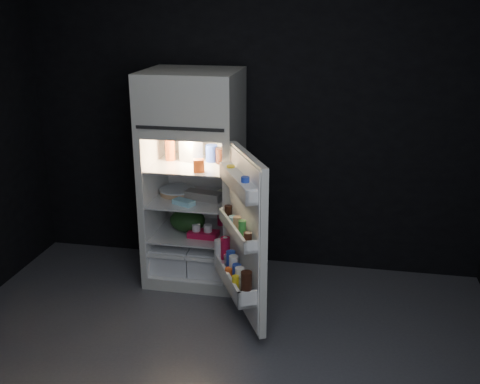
% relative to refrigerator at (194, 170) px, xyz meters
% --- Properties ---
extents(floor, '(4.00, 3.40, 0.00)m').
position_rel_refrigerator_xyz_m(floor, '(0.43, -1.32, -0.96)').
color(floor, '#4E4E53').
rests_on(floor, ground).
extents(wall_back, '(4.00, 0.00, 2.70)m').
position_rel_refrigerator_xyz_m(wall_back, '(0.43, 0.38, 0.39)').
color(wall_back, black).
rests_on(wall_back, ground).
extents(wall_front, '(4.00, 0.00, 2.70)m').
position_rel_refrigerator_xyz_m(wall_front, '(0.43, -3.02, 0.39)').
color(wall_front, black).
rests_on(wall_front, ground).
extents(refrigerator, '(0.76, 0.71, 1.78)m').
position_rel_refrigerator_xyz_m(refrigerator, '(0.00, 0.00, 0.00)').
color(refrigerator, silver).
rests_on(refrigerator, ground).
extents(fridge_door, '(0.50, 0.73, 1.22)m').
position_rel_refrigerator_xyz_m(fridge_door, '(0.54, -0.71, -0.28)').
color(fridge_door, silver).
rests_on(fridge_door, ground).
extents(milk_jug, '(0.18, 0.18, 0.24)m').
position_rel_refrigerator_xyz_m(milk_jug, '(-0.04, 0.04, 0.19)').
color(milk_jug, white).
rests_on(milk_jug, refrigerator).
extents(mayo_jar, '(0.12, 0.12, 0.14)m').
position_rel_refrigerator_xyz_m(mayo_jar, '(0.14, 0.04, 0.14)').
color(mayo_jar, '#1F39A9').
rests_on(mayo_jar, refrigerator).
extents(jam_jar, '(0.14, 0.14, 0.13)m').
position_rel_refrigerator_xyz_m(jam_jar, '(0.24, 0.01, 0.14)').
color(jam_jar, black).
rests_on(jam_jar, refrigerator).
extents(amber_bottle, '(0.09, 0.09, 0.22)m').
position_rel_refrigerator_xyz_m(amber_bottle, '(-0.21, 0.02, 0.18)').
color(amber_bottle, '#C95220').
rests_on(amber_bottle, refrigerator).
extents(small_carton, '(0.10, 0.09, 0.10)m').
position_rel_refrigerator_xyz_m(small_carton, '(0.11, -0.26, 0.12)').
color(small_carton, '#E1551A').
rests_on(small_carton, refrigerator).
extents(egg_carton, '(0.33, 0.18, 0.07)m').
position_rel_refrigerator_xyz_m(egg_carton, '(0.09, -0.07, -0.19)').
color(egg_carton, gray).
rests_on(egg_carton, refrigerator).
extents(pie, '(0.39, 0.39, 0.04)m').
position_rel_refrigerator_xyz_m(pie, '(-0.16, 0.02, -0.21)').
color(pie, tan).
rests_on(pie, refrigerator).
extents(flat_package, '(0.20, 0.16, 0.04)m').
position_rel_refrigerator_xyz_m(flat_package, '(-0.03, -0.22, -0.21)').
color(flat_package, '#98DBEC').
rests_on(flat_package, refrigerator).
extents(wrapped_pkg, '(0.14, 0.13, 0.05)m').
position_rel_refrigerator_xyz_m(wrapped_pkg, '(0.26, 0.06, -0.20)').
color(wrapped_pkg, beige).
rests_on(wrapped_pkg, refrigerator).
extents(produce_bag, '(0.38, 0.35, 0.20)m').
position_rel_refrigerator_xyz_m(produce_bag, '(-0.06, -0.06, -0.43)').
color(produce_bag, '#193815').
rests_on(produce_bag, refrigerator).
extents(yogurt_tray, '(0.25, 0.14, 0.05)m').
position_rel_refrigerator_xyz_m(yogurt_tray, '(0.11, -0.16, -0.50)').
color(yogurt_tray, red).
rests_on(yogurt_tray, refrigerator).
extents(small_can_red, '(0.08, 0.08, 0.09)m').
position_rel_refrigerator_xyz_m(small_can_red, '(0.19, 0.13, -0.48)').
color(small_can_red, red).
rests_on(small_can_red, refrigerator).
extents(small_can_silver, '(0.09, 0.09, 0.09)m').
position_rel_refrigerator_xyz_m(small_can_silver, '(0.28, 0.14, -0.48)').
color(small_can_silver, silver).
rests_on(small_can_silver, refrigerator).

